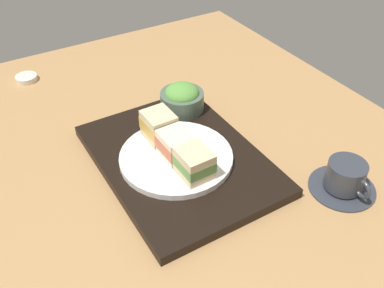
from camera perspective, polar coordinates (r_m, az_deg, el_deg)
The scene contains 9 objects.
ground_plane at distance 90.96cm, azimuth 1.91°, elevation -4.27°, with size 140.00×100.00×3.00cm, color tan.
serving_tray at distance 90.95cm, azimuth -1.70°, elevation -2.07°, with size 41.81×30.80×2.18cm, color black.
sandwich_plate at distance 88.91cm, azimuth -2.10°, elevation -1.75°, with size 23.36×23.36×1.29cm, color silver.
sandwich_near at distance 91.30cm, azimuth -4.37°, elevation 2.39°, with size 7.26×5.96×6.14cm.
sandwich_middle at distance 86.77cm, azimuth -2.15°, elevation -0.08°, with size 7.05×6.13×5.36cm.
sandwich_far at distance 82.24cm, azimuth 0.30°, elevation -2.55°, with size 6.82×6.00×5.59cm.
salad_bowl at distance 102.40cm, azimuth -1.33°, elevation 6.08°, with size 10.32×10.32×6.59cm.
coffee_cup at distance 89.25cm, azimuth 19.52°, elevation -4.31°, with size 13.10×13.10×6.45cm.
small_sauce_dish at distance 127.37cm, azimuth -21.01°, elevation 8.11°, with size 5.78×5.78×1.44cm, color silver.
Camera 1 is at (55.24, -36.68, 60.77)cm, focal length 40.45 mm.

